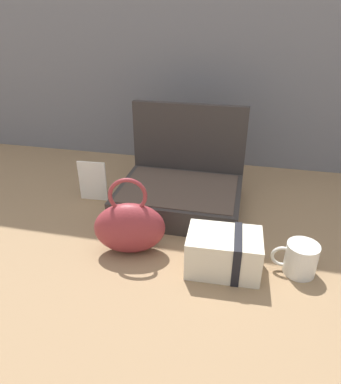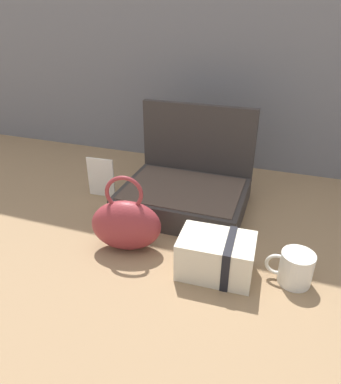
{
  "view_description": "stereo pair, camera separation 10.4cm",
  "coord_description": "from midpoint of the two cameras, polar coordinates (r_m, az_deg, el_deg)",
  "views": [
    {
      "loc": [
        0.2,
        -0.91,
        0.62
      ],
      "look_at": [
        -0.0,
        -0.02,
        0.14
      ],
      "focal_mm": 32.74,
      "sensor_mm": 36.0,
      "label": 1
    },
    {
      "loc": [
        0.3,
        -0.89,
        0.62
      ],
      "look_at": [
        -0.0,
        -0.02,
        0.14
      ],
      "focal_mm": 32.74,
      "sensor_mm": 36.0,
      "label": 2
    }
  ],
  "objects": [
    {
      "name": "teal_pouch_handbag",
      "position": [
        0.99,
        -4.25,
        -5.37
      ],
      "size": [
        0.21,
        0.14,
        0.23
      ],
      "color": "maroon",
      "rests_on": "ground_plane"
    },
    {
      "name": "open_suitcase",
      "position": [
        1.21,
        4.97,
        0.7
      ],
      "size": [
        0.41,
        0.33,
        0.33
      ],
      "color": "#332D2B",
      "rests_on": "ground_plane"
    },
    {
      "name": "info_card_left",
      "position": [
        1.28,
        -9.01,
        2.3
      ],
      "size": [
        0.1,
        0.01,
        0.15
      ],
      "primitive_type": "cube",
      "rotation": [
        0.0,
        0.0,
        0.06
      ],
      "color": "white",
      "rests_on": "ground_plane"
    },
    {
      "name": "ground_plane",
      "position": [
        1.12,
        3.06,
        -5.72
      ],
      "size": [
        6.0,
        6.0,
        0.0
      ],
      "primitive_type": "plane",
      "color": "#8C6D4C"
    },
    {
      "name": "coffee_mug",
      "position": [
        0.96,
        22.63,
        -11.48
      ],
      "size": [
        0.12,
        0.08,
        0.09
      ],
      "color": "silver",
      "rests_on": "ground_plane"
    },
    {
      "name": "cream_toiletry_bag",
      "position": [
        0.93,
        10.85,
        -10.32
      ],
      "size": [
        0.2,
        0.13,
        0.11
      ],
      "color": "beige",
      "rests_on": "ground_plane"
    }
  ]
}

